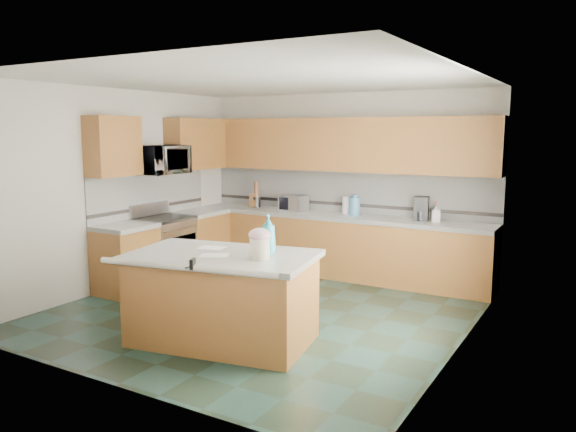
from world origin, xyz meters
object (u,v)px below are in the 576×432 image
Objects in this scene: toaster_oven at (294,203)px; coffee_maker at (421,208)px; treat_jar at (260,249)px; knife_block at (253,201)px; island_base at (223,301)px; island_top at (222,256)px; soap_bottle_island at (268,234)px.

coffee_maker is (2.00, 0.03, 0.05)m from toaster_oven.
treat_jar is 3.76m from knife_block.
treat_jar is (0.47, -0.03, 0.59)m from island_base.
treat_jar is at bearing -13.63° from island_top.
soap_bottle_island is 3.12m from toaster_oven.
soap_bottle_island is at bearing 20.25° from island_base.
toaster_oven is (0.75, 0.00, 0.01)m from knife_block.
island_base is at bearing -120.58° from coffee_maker.
island_base is 8.34× the size of knife_block.
toaster_oven is (-1.39, 3.09, 0.01)m from treat_jar.
toaster_oven is (-0.92, 3.06, 0.61)m from island_base.
island_base is 5.31× the size of coffee_maker.
knife_block reaches higher than treat_jar.
soap_bottle_island is at bearing -56.27° from toaster_oven.
island_base is at bearing -172.52° from soap_bottle_island.
island_top is 9.08× the size of treat_jar.
treat_jar is 0.51× the size of soap_bottle_island.
island_base is at bearing 0.00° from island_top.
coffee_maker is (1.09, 3.09, 0.65)m from island_base.
treat_jar is 3.39m from toaster_oven.
island_top is 5.62× the size of coffee_maker.
island_base is 4.34× the size of toaster_oven.
toaster_oven reaches higher than island_top.
knife_block is 0.64× the size of coffee_maker.
soap_bottle_island is at bearing -114.71° from coffee_maker.
soap_bottle_island reaches higher than treat_jar.
knife_block is (-2.07, 2.82, -0.09)m from soap_bottle_island.
knife_block is (-2.14, 3.09, 0.00)m from treat_jar.
treat_jar is at bearing -57.11° from toaster_oven.
toaster_oven is 1.22× the size of coffee_maker.
coffee_maker is at bearing 53.21° from soap_bottle_island.
treat_jar is at bearing -67.09° from knife_block.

